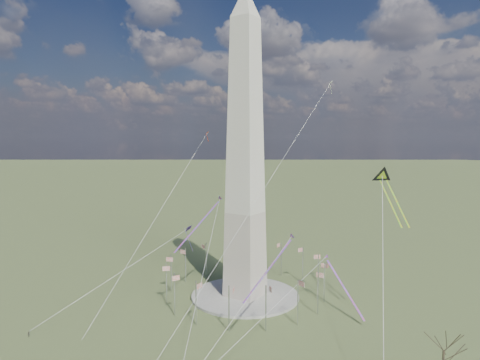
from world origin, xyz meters
The scene contains 13 objects.
ground centered at (0.00, 0.00, 0.00)m, with size 2000.00×2000.00×0.00m, color #505C2E.
plaza centered at (0.00, 0.00, 0.40)m, with size 36.00×36.00×0.80m, color #A09E92.
washington_monument centered at (0.00, 0.00, 47.95)m, with size 15.56×15.56×100.00m.
flagpole_ring centered at (0.00, 0.00, 7.27)m, with size 54.40×54.40×13.00m.
tree_near centered at (63.83, -25.83, 11.28)m, with size 9.04×9.04×15.82m.
person_west centered at (-33.17, -56.05, 0.76)m, with size 0.74×0.58×1.52m, color gray.
kite_delta_black centered at (40.86, 13.12, 40.85)m, with size 14.70×17.51×15.43m.
kite_diamond_purple centered at (-26.86, 3.07, 18.62)m, with size 2.12×3.34×10.30m.
kite_streamer_left centered at (20.57, -16.80, 20.44)m, with size 4.68×21.12×14.57m.
kite_streamer_mid centered at (-9.93, -8.68, 27.73)m, with size 2.90×22.15×15.20m.
kite_streamer_right centered at (29.75, 7.33, 9.80)m, with size 17.57×13.23×14.29m.
kite_small_red centered at (-38.03, 29.47, 54.59)m, with size 1.36×1.64×4.35m.
kite_small_white centered at (12.61, 41.22, 73.68)m, with size 1.29×2.16×5.15m.
Camera 1 is at (74.20, -117.23, 53.47)m, focal length 32.00 mm.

